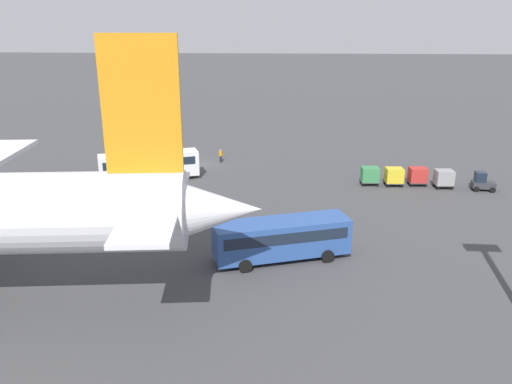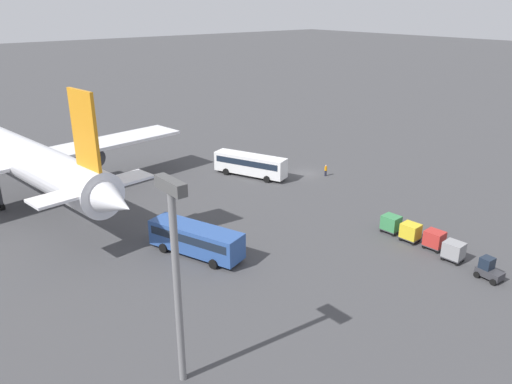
# 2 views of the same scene
# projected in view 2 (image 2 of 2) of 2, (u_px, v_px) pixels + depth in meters

# --- Properties ---
(ground_plane) EXTENTS (600.00, 600.00, 0.00)m
(ground_plane) POSITION_uv_depth(u_px,v_px,m) (306.00, 173.00, 76.68)
(ground_plane) COLOR #424244
(airplane) EXTENTS (53.90, 46.79, 16.87)m
(airplane) POSITION_uv_depth(u_px,v_px,m) (15.00, 154.00, 64.15)
(airplane) COLOR silver
(airplane) RESTS_ON ground
(shuttle_bus_near) EXTENTS (11.48, 6.54, 3.31)m
(shuttle_bus_near) POSITION_uv_depth(u_px,v_px,m) (250.00, 164.00, 74.83)
(shuttle_bus_near) COLOR white
(shuttle_bus_near) RESTS_ON ground
(shuttle_bus_far) EXTENTS (10.83, 6.16, 3.17)m
(shuttle_bus_far) POSITION_uv_depth(u_px,v_px,m) (196.00, 238.00, 51.50)
(shuttle_bus_far) COLOR #2D5199
(shuttle_bus_far) RESTS_ON ground
(baggage_tug) EXTENTS (2.48, 1.77, 2.10)m
(baggage_tug) POSITION_uv_depth(u_px,v_px,m) (489.00, 270.00, 47.34)
(baggage_tug) COLOR #333338
(baggage_tug) RESTS_ON ground
(worker_person) EXTENTS (0.38, 0.38, 1.74)m
(worker_person) POSITION_uv_depth(u_px,v_px,m) (326.00, 170.00, 75.33)
(worker_person) COLOR #1E1E2D
(worker_person) RESTS_ON ground
(cargo_cart_grey) EXTENTS (2.10, 1.81, 2.06)m
(cargo_cart_grey) POSITION_uv_depth(u_px,v_px,m) (454.00, 250.00, 50.47)
(cargo_cart_grey) COLOR #38383D
(cargo_cart_grey) RESTS_ON ground
(cargo_cart_red) EXTENTS (2.10, 1.81, 2.06)m
(cargo_cart_red) POSITION_uv_depth(u_px,v_px,m) (434.00, 239.00, 52.90)
(cargo_cart_red) COLOR #38383D
(cargo_cart_red) RESTS_ON ground
(cargo_cart_yellow) EXTENTS (2.10, 1.81, 2.06)m
(cargo_cart_yellow) POSITION_uv_depth(u_px,v_px,m) (411.00, 231.00, 54.64)
(cargo_cart_yellow) COLOR #38383D
(cargo_cart_yellow) RESTS_ON ground
(cargo_cart_green) EXTENTS (2.10, 1.81, 2.06)m
(cargo_cart_green) POSITION_uv_depth(u_px,v_px,m) (391.00, 223.00, 56.68)
(cargo_cart_green) COLOR #38383D
(cargo_cart_green) RESTS_ON ground
(light_pole) EXTENTS (2.80, 0.70, 14.87)m
(light_pole) POSITION_uv_depth(u_px,v_px,m) (176.00, 261.00, 31.69)
(light_pole) COLOR slate
(light_pole) RESTS_ON ground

